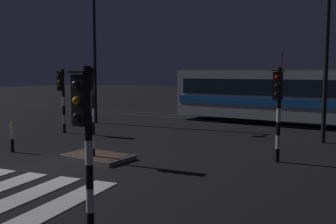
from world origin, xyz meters
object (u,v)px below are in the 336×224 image
(street_lamp_trackside_right, at_px, (326,25))
(bollard_island_edge, at_px, (12,137))
(tram, at_px, (330,95))
(traffic_light_corner_far_left, at_px, (62,91))
(traffic_light_corner_near_right, at_px, (85,126))
(traffic_light_corner_far_right, at_px, (278,100))
(street_lamp_trackside_left, at_px, (92,37))
(traffic_light_median_centre, at_px, (90,100))

(street_lamp_trackside_right, relative_size, bollard_island_edge, 7.04)
(tram, relative_size, bollard_island_edge, 15.95)
(traffic_light_corner_far_left, relative_size, traffic_light_corner_near_right, 1.01)
(traffic_light_corner_near_right, height_order, street_lamp_trackside_right, street_lamp_trackside_right)
(traffic_light_corner_far_left, bearing_deg, traffic_light_corner_far_right, -2.56)
(traffic_light_corner_far_right, bearing_deg, traffic_light_corner_far_left, 177.44)
(traffic_light_corner_near_right, relative_size, tram, 0.18)
(street_lamp_trackside_right, xyz_separation_m, street_lamp_trackside_left, (-12.62, -0.49, 0.10))
(traffic_light_corner_far_left, height_order, traffic_light_corner_near_right, traffic_light_corner_far_left)
(street_lamp_trackside_right, distance_m, street_lamp_trackside_left, 12.63)
(traffic_light_corner_far_left, bearing_deg, traffic_light_median_centre, -34.20)
(traffic_light_corner_near_right, height_order, street_lamp_trackside_left, street_lamp_trackside_left)
(traffic_light_corner_far_right, distance_m, street_lamp_trackside_right, 5.29)
(traffic_light_median_centre, distance_m, bollard_island_edge, 3.97)
(traffic_light_corner_near_right, bearing_deg, traffic_light_median_centre, 133.39)
(street_lamp_trackside_right, bearing_deg, tram, 97.94)
(traffic_light_corner_far_right, relative_size, traffic_light_corner_far_left, 1.01)
(traffic_light_corner_far_left, distance_m, bollard_island_edge, 4.88)
(street_lamp_trackside_right, bearing_deg, traffic_light_corner_far_right, -96.39)
(traffic_light_corner_far_left, height_order, street_lamp_trackside_left, street_lamp_trackside_left)
(traffic_light_corner_far_left, distance_m, traffic_light_median_centre, 6.76)
(traffic_light_median_centre, bearing_deg, street_lamp_trackside_left, 133.49)
(traffic_light_corner_far_right, height_order, street_lamp_trackside_left, street_lamp_trackside_left)
(traffic_light_corner_far_left, xyz_separation_m, bollard_island_edge, (1.94, -4.21, -1.51))
(street_lamp_trackside_right, bearing_deg, street_lamp_trackside_left, -177.77)
(traffic_light_corner_near_right, bearing_deg, street_lamp_trackside_left, 133.45)
(traffic_light_corner_far_right, height_order, tram, tram)
(street_lamp_trackside_left, bearing_deg, traffic_light_corner_far_right, -18.09)
(street_lamp_trackside_right, relative_size, tram, 0.44)
(traffic_light_median_centre, bearing_deg, bollard_island_edge, -173.52)
(street_lamp_trackside_right, bearing_deg, traffic_light_median_centre, -126.34)
(traffic_light_corner_far_left, height_order, traffic_light_median_centre, same)
(traffic_light_corner_far_right, xyz_separation_m, traffic_light_median_centre, (-5.21, -3.32, -0.01))
(traffic_light_corner_far_left, xyz_separation_m, traffic_light_corner_near_right, (9.79, -8.25, -0.01))
(traffic_light_corner_far_left, relative_size, street_lamp_trackside_left, 0.39)
(traffic_light_corner_far_left, bearing_deg, street_lamp_trackside_left, 110.69)
(bollard_island_edge, bearing_deg, traffic_light_corner_far_right, 22.82)
(traffic_light_median_centre, relative_size, bollard_island_edge, 2.82)
(traffic_light_corner_far_left, bearing_deg, traffic_light_corner_near_right, -40.10)
(traffic_light_corner_far_right, distance_m, tram, 9.44)
(bollard_island_edge, bearing_deg, traffic_light_corner_far_left, 114.68)
(traffic_light_median_centre, relative_size, street_lamp_trackside_right, 0.40)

